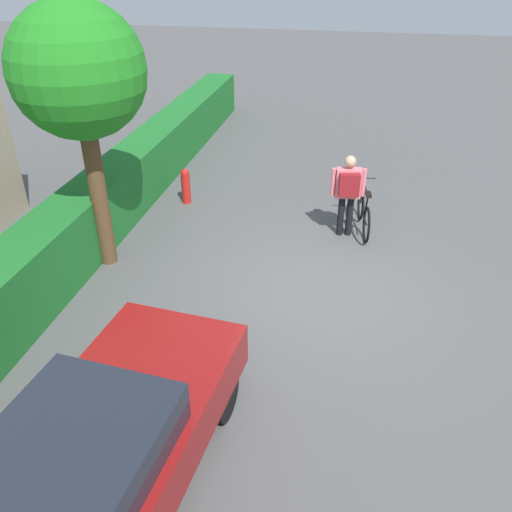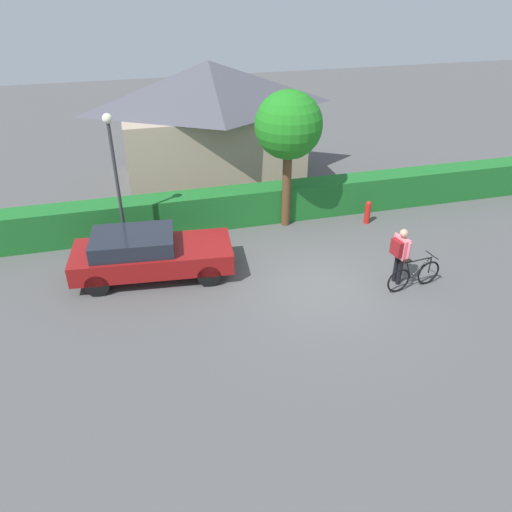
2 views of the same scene
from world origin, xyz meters
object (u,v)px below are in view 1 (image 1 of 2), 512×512
bicycle (364,212)px  fire_hydrant (186,185)px  tree_kerbside (78,74)px  person_rider (348,189)px  parked_car_near (91,466)px

bicycle → fire_hydrant: bicycle is taller
tree_kerbside → fire_hydrant: size_ratio=5.54×
person_rider → fire_hydrant: 3.75m
bicycle → fire_hydrant: 3.99m
parked_car_near → fire_hydrant: size_ratio=5.63×
person_rider → tree_kerbside: (-1.89, 4.23, 2.36)m
parked_car_near → tree_kerbside: bearing=24.0°
parked_car_near → person_rider: bearing=-17.8°
bicycle → person_rider: (-0.33, 0.35, 0.62)m
parked_car_near → bicycle: bearing=-19.6°
person_rider → bicycle: bearing=-47.2°
bicycle → fire_hydrant: size_ratio=2.11×
tree_kerbside → fire_hydrant: tree_kerbside is taller
person_rider → tree_kerbside: size_ratio=0.37×
tree_kerbside → fire_hydrant: 4.08m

